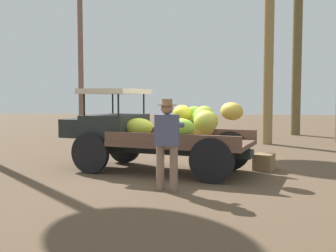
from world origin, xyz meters
TOP-DOWN VIEW (x-y plane):
  - ground_plane at (0.00, 0.00)m, footprint 60.00×60.00m
  - truck at (0.69, -0.18)m, footprint 4.66×2.69m
  - farmer at (0.04, 1.77)m, footprint 0.53×0.49m
  - wooden_crate at (-1.97, -0.56)m, footprint 0.57×0.60m

SIDE VIEW (x-z plane):
  - ground_plane at x=0.00m, z-range 0.00..0.00m
  - wooden_crate at x=-1.97m, z-range 0.00..0.38m
  - truck at x=0.69m, z-range -0.02..1.88m
  - farmer at x=0.04m, z-range 0.12..1.79m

